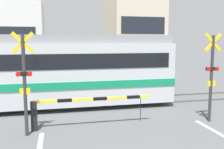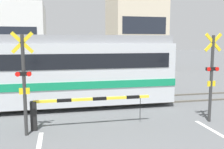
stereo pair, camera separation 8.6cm
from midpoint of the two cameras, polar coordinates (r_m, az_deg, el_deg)
rail_track_near at (r=11.67m, az=-1.10°, el=-7.10°), size 50.00×0.10×0.08m
rail_track_far at (r=13.04m, az=-2.38°, el=-5.53°), size 50.00×0.10×0.08m
crossing_barrier_near at (r=8.81m, az=-10.02°, el=-7.21°), size 4.20×0.20×1.04m
crossing_barrier_far at (r=15.39m, az=3.16°, el=-0.77°), size 4.20×0.20×1.04m
crossing_signal_left at (r=8.24m, az=-19.66°, el=-1.06°), size 0.68×0.15×3.30m
crossing_signal_right at (r=9.89m, az=21.57°, el=0.22°), size 0.68×0.15×3.30m
pedestrian at (r=18.38m, az=-7.87°, el=0.96°), size 0.38×0.22×1.58m
building_left_of_street at (r=27.02m, az=-22.87°, el=7.62°), size 6.99×6.47×6.58m
building_right_of_street at (r=27.92m, az=4.78°, el=9.89°), size 5.31×6.47×8.27m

